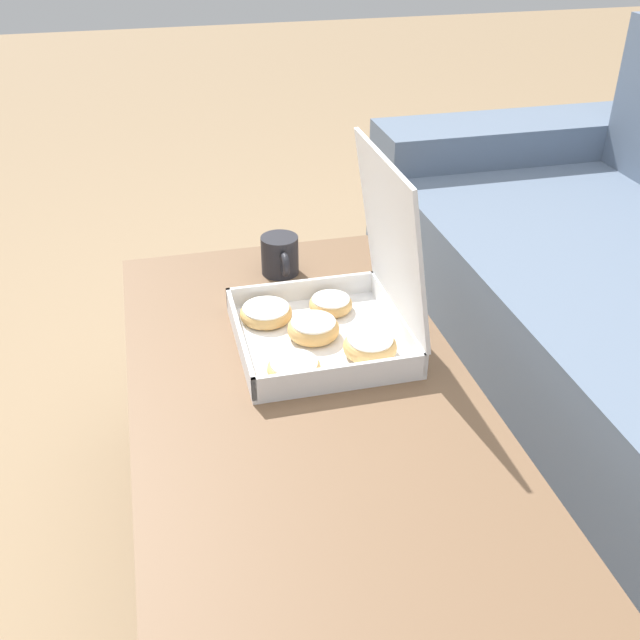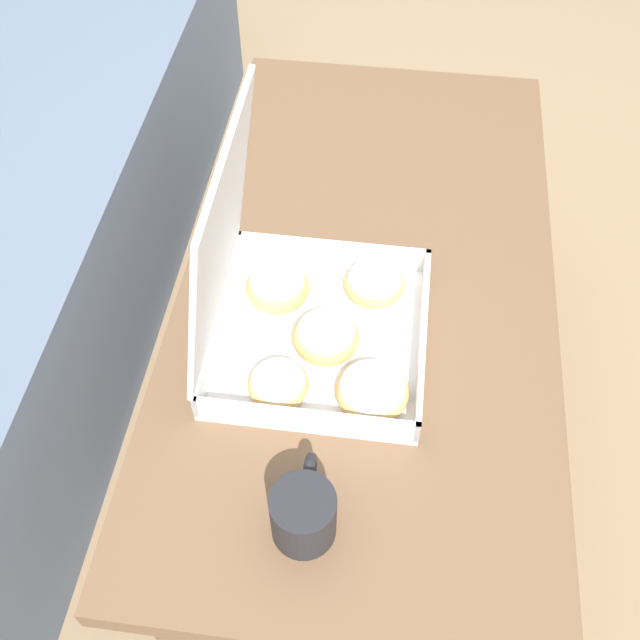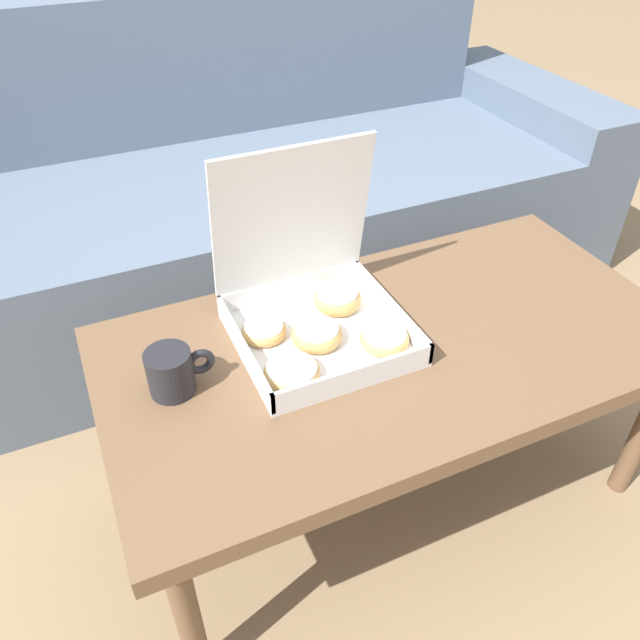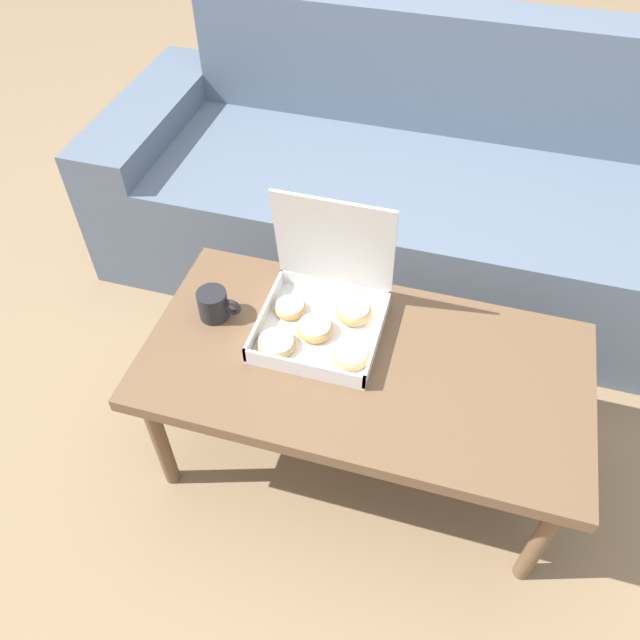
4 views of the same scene
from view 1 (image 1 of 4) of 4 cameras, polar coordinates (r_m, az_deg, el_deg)
The scene contains 4 objects.
ground_plane at distance 1.63m, azimuth 3.39°, elevation -17.62°, with size 12.00×12.00×0.00m, color #937756.
coffee_table at distance 1.32m, azimuth -1.17°, elevation -6.85°, with size 1.15×0.59×0.46m.
pastry_box at distance 1.39m, azimuth 0.90°, elevation 0.39°, with size 0.32×0.31×0.36m.
coffee_mug at distance 1.64m, azimuth -3.06°, elevation 4.92°, with size 0.12×0.08×0.09m.
Camera 1 is at (1.01, -0.34, 1.24)m, focal length 42.00 mm.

